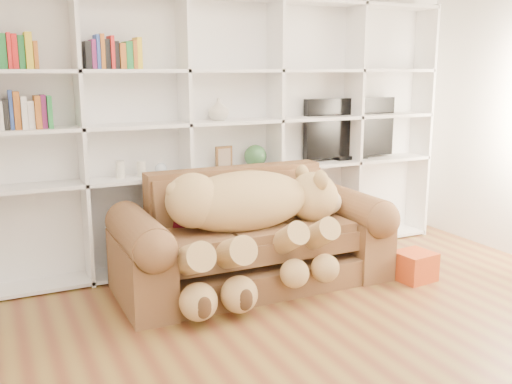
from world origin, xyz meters
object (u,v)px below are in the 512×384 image
teddy_bear (250,215)px  tv (350,129)px  sofa (252,242)px  gift_box (414,266)px

teddy_bear → tv: bearing=31.1°
sofa → gift_box: sofa is taller
tv → gift_box: bearing=-96.6°
tv → teddy_bear: bearing=-150.2°
gift_box → tv: (0.14, 1.22, 1.05)m
teddy_bear → gift_box: size_ratio=5.37×
gift_box → tv: size_ratio=0.29×
teddy_bear → gift_box: (1.38, -0.35, -0.53)m
gift_box → teddy_bear: bearing=165.8°
sofa → tv: size_ratio=2.14×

